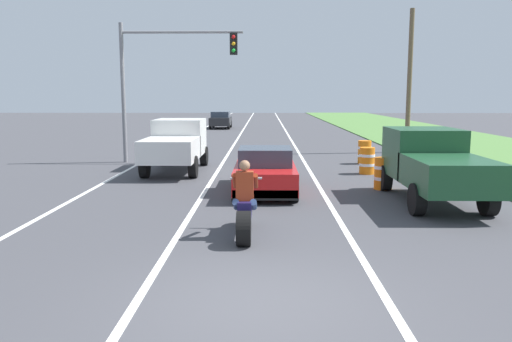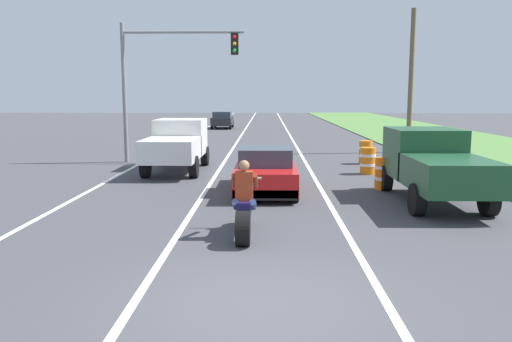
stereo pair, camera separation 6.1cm
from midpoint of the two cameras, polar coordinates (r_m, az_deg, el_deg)
ground_plane at (r=7.52m, az=0.69°, el=-14.50°), size 160.00×160.00×0.00m
lane_stripe_left_solid at (r=27.63m, az=-10.20°, el=2.19°), size 0.14×120.00×0.01m
lane_stripe_right_solid at (r=27.14m, az=4.89°, el=2.19°), size 0.14×120.00×0.01m
lane_stripe_centre_dashed at (r=27.15m, az=-2.72°, el=2.21°), size 0.14×120.00×0.01m
grass_verge_right at (r=29.57m, az=24.87°, el=2.00°), size 10.00×120.00×0.06m
motorcycle_with_rider at (r=10.62m, az=-1.16°, el=-4.29°), size 0.70×2.21×1.62m
sports_car_red at (r=15.66m, az=1.17°, el=-0.04°), size 1.84×4.30×1.37m
pickup_truck_left_lane_white at (r=20.09m, az=-8.68°, el=3.10°), size 2.02×4.80×1.98m
pickup_truck_right_shoulder_dark_green at (r=14.86m, az=19.20°, el=0.90°), size 2.02×4.80×1.98m
traffic_light_mast_near at (r=22.91m, az=-10.31°, el=11.06°), size 5.31×0.34×6.00m
utility_pole_roadside at (r=27.63m, az=16.88°, el=9.48°), size 0.24×0.24×7.24m
construction_barrel_nearest at (r=16.56m, az=14.12°, el=-0.27°), size 0.58×0.58×1.00m
construction_barrel_mid at (r=19.68m, az=12.41°, el=1.13°), size 0.58×0.58×1.00m
construction_barrel_far at (r=22.59m, az=12.15°, el=2.05°), size 0.58×0.58×1.00m
distant_car_far_ahead at (r=46.13m, az=-3.71°, el=5.71°), size 1.80×4.00×1.50m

